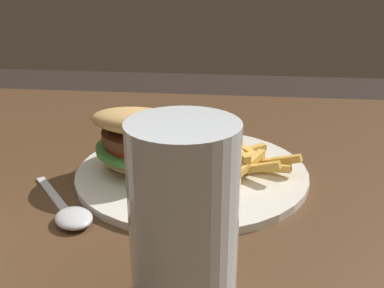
{
  "coord_description": "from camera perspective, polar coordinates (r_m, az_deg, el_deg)",
  "views": [
    {
      "loc": [
        -0.05,
        0.37,
        0.98
      ],
      "look_at": [
        0.01,
        -0.16,
        0.77
      ],
      "focal_mm": 42.0,
      "sensor_mm": 36.0,
      "label": 1
    }
  ],
  "objects": [
    {
      "name": "spoon",
      "position": [
        0.51,
        -15.09,
        -8.72
      ],
      "size": [
        0.12,
        0.13,
        0.01
      ],
      "rotation": [
        0.0,
        0.0,
        2.26
      ],
      "color": "silver",
      "rests_on": "dining_table"
    },
    {
      "name": "beer_glass",
      "position": [
        0.34,
        -1.07,
        -10.3
      ],
      "size": [
        0.08,
        0.08,
        0.16
      ],
      "color": "silver",
      "rests_on": "dining_table"
    },
    {
      "name": "meal_plate_near",
      "position": [
        0.59,
        -2.94,
        -1.17
      ],
      "size": [
        0.3,
        0.3,
        0.1
      ],
      "color": "silver",
      "rests_on": "dining_table"
    }
  ]
}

